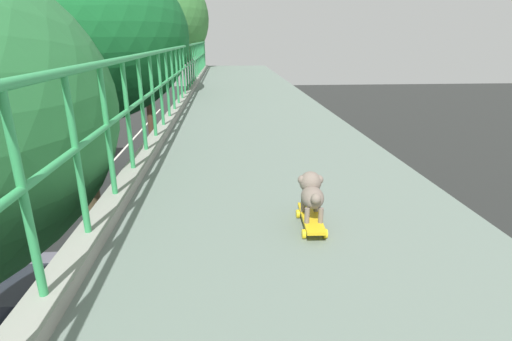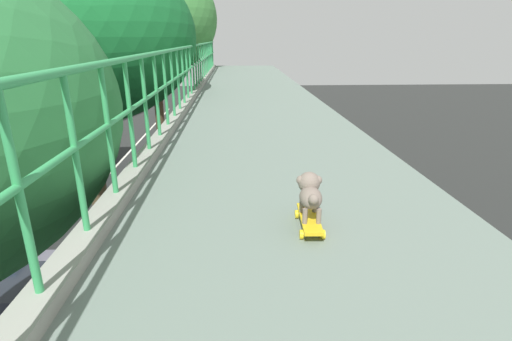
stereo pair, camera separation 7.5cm
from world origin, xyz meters
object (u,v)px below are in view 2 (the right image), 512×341
at_px(car_grey_fifth, 37,300).
at_px(small_dog, 310,192).
at_px(city_bus, 43,154).
at_px(toy_skateboard, 309,219).

bearing_deg(car_grey_fifth, small_dog, -46.43).
height_order(city_bus, small_dog, small_dog).
bearing_deg(city_bus, toy_skateboard, -57.84).
xyz_separation_m(car_grey_fifth, small_dog, (5.65, -5.94, 5.25)).
xyz_separation_m(toy_skateboard, small_dog, (0.00, 0.04, 0.21)).
bearing_deg(car_grey_fifth, city_bus, 112.56).
distance_m(car_grey_fifth, toy_skateboard, 9.65).
bearing_deg(city_bus, small_dog, -57.77).
xyz_separation_m(city_bus, toy_skateboard, (9.33, -14.84, 3.73)).
relative_size(city_bus, toy_skateboard, 21.98).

